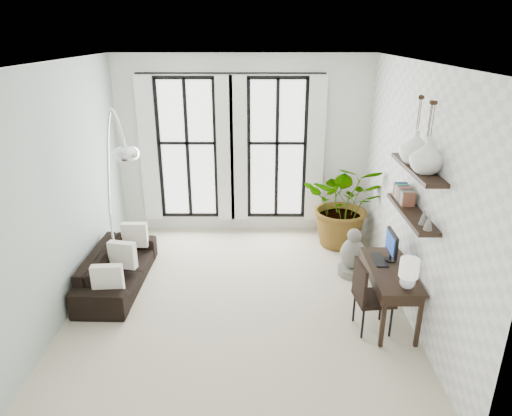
{
  "coord_description": "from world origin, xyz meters",
  "views": [
    {
      "loc": [
        0.28,
        -5.5,
        3.53
      ],
      "look_at": [
        0.24,
        0.3,
        1.28
      ],
      "focal_mm": 32.0,
      "sensor_mm": 36.0,
      "label": 1
    }
  ],
  "objects_px": {
    "plant": "(345,204)",
    "desk_chair": "(368,293)",
    "desk": "(392,274)",
    "arc_lamp": "(116,164)",
    "buddha": "(353,256)",
    "sofa": "(117,268)"
  },
  "relations": [
    {
      "from": "buddha",
      "to": "sofa",
      "type": "bearing_deg",
      "value": -174.44
    },
    {
      "from": "sofa",
      "to": "plant",
      "type": "relative_size",
      "value": 1.24
    },
    {
      "from": "arc_lamp",
      "to": "buddha",
      "type": "xyz_separation_m",
      "value": [
        3.41,
        0.2,
        -1.5
      ]
    },
    {
      "from": "plant",
      "to": "buddha",
      "type": "xyz_separation_m",
      "value": [
        -0.04,
        -1.08,
        -0.44
      ]
    },
    {
      "from": "plant",
      "to": "arc_lamp",
      "type": "relative_size",
      "value": 0.59
    },
    {
      "from": "desk",
      "to": "arc_lamp",
      "type": "height_order",
      "value": "arc_lamp"
    },
    {
      "from": "desk_chair",
      "to": "buddha",
      "type": "relative_size",
      "value": 1.22
    },
    {
      "from": "plant",
      "to": "arc_lamp",
      "type": "bearing_deg",
      "value": -159.69
    },
    {
      "from": "buddha",
      "to": "plant",
      "type": "bearing_deg",
      "value": 88.03
    },
    {
      "from": "buddha",
      "to": "desk_chair",
      "type": "bearing_deg",
      "value": -94.05
    },
    {
      "from": "sofa",
      "to": "desk",
      "type": "bearing_deg",
      "value": -102.29
    },
    {
      "from": "arc_lamp",
      "to": "desk_chair",
      "type": "bearing_deg",
      "value": -19.93
    },
    {
      "from": "plant",
      "to": "desk_chair",
      "type": "height_order",
      "value": "plant"
    },
    {
      "from": "sofa",
      "to": "desk",
      "type": "relative_size",
      "value": 1.52
    },
    {
      "from": "desk_chair",
      "to": "buddha",
      "type": "xyz_separation_m",
      "value": [
        0.1,
        1.4,
        -0.21
      ]
    },
    {
      "from": "sofa",
      "to": "buddha",
      "type": "bearing_deg",
      "value": -83.49
    },
    {
      "from": "sofa",
      "to": "arc_lamp",
      "type": "bearing_deg",
      "value": -36.04
    },
    {
      "from": "desk",
      "to": "arc_lamp",
      "type": "distance_m",
      "value": 3.94
    },
    {
      "from": "plant",
      "to": "desk",
      "type": "relative_size",
      "value": 1.23
    },
    {
      "from": "sofa",
      "to": "desk",
      "type": "height_order",
      "value": "desk"
    },
    {
      "from": "plant",
      "to": "desk_chair",
      "type": "xyz_separation_m",
      "value": [
        -0.14,
        -2.48,
        -0.23
      ]
    },
    {
      "from": "desk_chair",
      "to": "sofa",
      "type": "bearing_deg",
      "value": 157.01
    }
  ]
}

